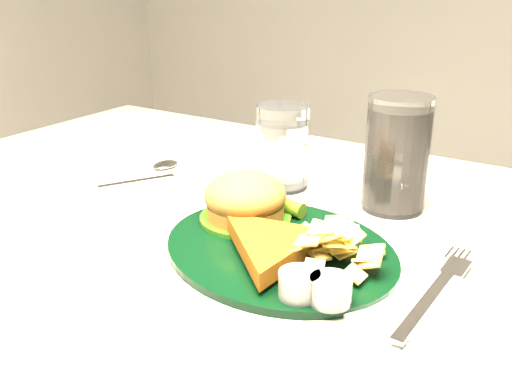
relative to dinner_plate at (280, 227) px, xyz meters
The scene contains 5 objects.
dinner_plate is the anchor object (origin of this frame).
water_glass 0.22m from the dinner_plate, 119.25° to the left, with size 0.08×0.08×0.12m, color white.
cola_glass 0.21m from the dinner_plate, 72.32° to the left, with size 0.08×0.08×0.16m, color black.
fork_napkin 0.18m from the dinner_plate, ahead, with size 0.14×0.18×0.01m, color white, non-canonical shape.
spoon 0.31m from the dinner_plate, 164.76° to the left, with size 0.04×0.16×0.01m, color silver, non-canonical shape.
Camera 1 is at (0.38, -0.57, 1.06)m, focal length 40.00 mm.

